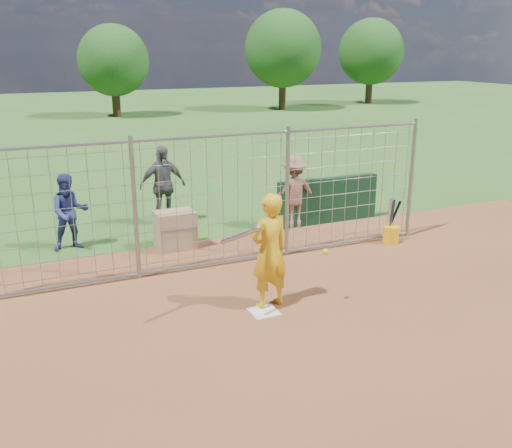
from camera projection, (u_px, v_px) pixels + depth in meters
name	position (u px, v px, depth m)	size (l,w,h in m)	color
ground	(259.00, 307.00, 9.23)	(100.00, 100.00, 0.00)	#2D591E
infield_dirt	(364.00, 410.00, 6.61)	(18.00, 18.00, 0.00)	brown
home_plate	(264.00, 312.00, 9.05)	(0.43, 0.43, 0.02)	silver
dugout_wall	(328.00, 201.00, 13.52)	(2.60, 0.20, 1.10)	#11381E
batter	(269.00, 251.00, 9.00)	(0.69, 0.45, 1.89)	gold
bystander_a	(70.00, 212.00, 11.67)	(0.77, 0.60, 1.59)	navy
bystander_b	(163.00, 185.00, 13.30)	(1.11, 0.46, 1.89)	#515155
bystander_c	(294.00, 192.00, 13.09)	(1.10, 0.63, 1.70)	brown
equipment_bin	(175.00, 230.00, 11.84)	(0.80, 0.55, 0.80)	tan
equipment_in_play	(263.00, 239.00, 8.52)	(1.85, 0.43, 0.52)	silver
bucket_with_bats	(391.00, 232.00, 12.19)	(0.34, 0.40, 0.98)	#FCB50D
backstop_fence	(215.00, 203.00, 10.61)	(9.08, 0.08, 2.60)	gray
tree_line	(115.00, 53.00, 33.92)	(44.66, 6.72, 6.48)	#3F2B19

